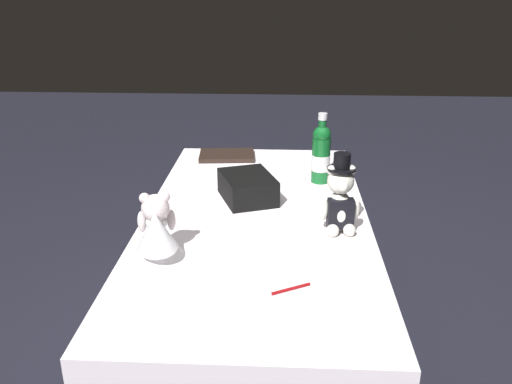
{
  "coord_description": "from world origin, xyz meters",
  "views": [
    {
      "loc": [
        -1.9,
        -0.1,
        1.61
      ],
      "look_at": [
        0.0,
        0.0,
        0.85
      ],
      "focal_mm": 37.96,
      "sensor_mm": 36.0,
      "label": 1
    }
  ],
  "objects_px": {
    "teddy_bear_groom": "(340,200)",
    "champagne_bottle": "(321,153)",
    "signing_pen": "(289,289)",
    "guestbook": "(227,155)",
    "gift_case_black": "(248,187)",
    "teddy_bear_bride": "(157,231)"
  },
  "relations": [
    {
      "from": "teddy_bear_bride",
      "to": "champagne_bottle",
      "type": "bearing_deg",
      "value": -37.66
    },
    {
      "from": "champagne_bottle",
      "to": "gift_case_black",
      "type": "relative_size",
      "value": 1.02
    },
    {
      "from": "teddy_bear_bride",
      "to": "guestbook",
      "type": "height_order",
      "value": "teddy_bear_bride"
    },
    {
      "from": "teddy_bear_bride",
      "to": "guestbook",
      "type": "distance_m",
      "value": 1.08
    },
    {
      "from": "champagne_bottle",
      "to": "teddy_bear_groom",
      "type": "bearing_deg",
      "value": -175.77
    },
    {
      "from": "signing_pen",
      "to": "champagne_bottle",
      "type": "bearing_deg",
      "value": -8.9
    },
    {
      "from": "teddy_bear_groom",
      "to": "champagne_bottle",
      "type": "relative_size",
      "value": 0.93
    },
    {
      "from": "teddy_bear_bride",
      "to": "signing_pen",
      "type": "relative_size",
      "value": 1.83
    },
    {
      "from": "signing_pen",
      "to": "guestbook",
      "type": "distance_m",
      "value": 1.28
    },
    {
      "from": "teddy_bear_groom",
      "to": "champagne_bottle",
      "type": "distance_m",
      "value": 0.5
    },
    {
      "from": "gift_case_black",
      "to": "guestbook",
      "type": "bearing_deg",
      "value": 14.46
    },
    {
      "from": "teddy_bear_groom",
      "to": "champagne_bottle",
      "type": "bearing_deg",
      "value": 4.23
    },
    {
      "from": "gift_case_black",
      "to": "guestbook",
      "type": "distance_m",
      "value": 0.57
    },
    {
      "from": "teddy_bear_groom",
      "to": "gift_case_black",
      "type": "height_order",
      "value": "teddy_bear_groom"
    },
    {
      "from": "champagne_bottle",
      "to": "gift_case_black",
      "type": "xyz_separation_m",
      "value": [
        -0.22,
        0.31,
        -0.08
      ]
    },
    {
      "from": "teddy_bear_bride",
      "to": "gift_case_black",
      "type": "relative_size",
      "value": 0.73
    },
    {
      "from": "signing_pen",
      "to": "guestbook",
      "type": "relative_size",
      "value": 0.44
    },
    {
      "from": "teddy_bear_groom",
      "to": "signing_pen",
      "type": "bearing_deg",
      "value": 156.58
    },
    {
      "from": "teddy_bear_groom",
      "to": "teddy_bear_bride",
      "type": "xyz_separation_m",
      "value": [
        -0.24,
        0.61,
        -0.02
      ]
    },
    {
      "from": "teddy_bear_groom",
      "to": "signing_pen",
      "type": "relative_size",
      "value": 2.36
    },
    {
      "from": "champagne_bottle",
      "to": "guestbook",
      "type": "distance_m",
      "value": 0.57
    },
    {
      "from": "champagne_bottle",
      "to": "gift_case_black",
      "type": "distance_m",
      "value": 0.39
    }
  ]
}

